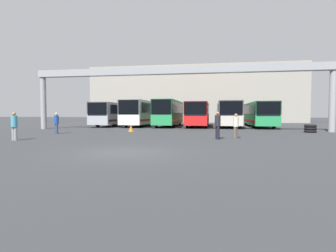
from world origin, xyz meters
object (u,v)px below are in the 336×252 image
at_px(bus_slot_0, 115,113).
at_px(traffic_cone, 131,128).
at_px(bus_slot_4, 228,113).
at_px(bus_slot_3, 198,113).
at_px(pedestrian_near_center, 218,125).
at_px(pedestrian_mid_right, 14,125).
at_px(bus_slot_1, 142,112).
at_px(bus_slot_2, 169,112).
at_px(bus_slot_5, 258,113).
at_px(pedestrian_near_left, 236,125).
at_px(tire_stack, 310,128).
at_px(pedestrian_far_center, 56,123).

xyz_separation_m(bus_slot_0, traffic_cone, (5.74, -10.88, -1.46)).
height_order(bus_slot_4, traffic_cone, bus_slot_4).
distance_m(bus_slot_3, pedestrian_near_center, 17.14).
bearing_deg(pedestrian_mid_right, traffic_cone, 62.94).
relative_size(bus_slot_3, bus_slot_4, 0.98).
relative_size(bus_slot_1, pedestrian_near_center, 6.17).
bearing_deg(bus_slot_2, bus_slot_5, 3.46).
bearing_deg(bus_slot_0, pedestrian_near_left, -47.27).
xyz_separation_m(pedestrian_near_left, tire_stack, (7.00, 6.75, -0.54)).
bearing_deg(bus_slot_2, bus_slot_3, 7.15).
relative_size(bus_slot_0, pedestrian_near_left, 6.82).
xyz_separation_m(pedestrian_mid_right, tire_stack, (20.90, 10.46, -0.59)).
bearing_deg(bus_slot_5, bus_slot_2, -176.54).
bearing_deg(pedestrian_far_center, pedestrian_mid_right, -47.35).
distance_m(pedestrian_near_center, traffic_cone, 9.90).
bearing_deg(bus_slot_4, bus_slot_0, -179.09).
bearing_deg(tire_stack, traffic_cone, -174.43).
height_order(pedestrian_mid_right, pedestrian_near_left, pedestrian_mid_right).
xyz_separation_m(bus_slot_0, bus_slot_5, (18.98, 0.33, -0.02)).
bearing_deg(traffic_cone, bus_slot_2, 80.03).
distance_m(bus_slot_1, bus_slot_4, 11.39).
relative_size(bus_slot_2, pedestrian_near_left, 6.40).
xyz_separation_m(bus_slot_4, pedestrian_near_left, (-0.34, -16.31, -0.90)).
xyz_separation_m(bus_slot_2, tire_stack, (14.25, -8.96, -1.57)).
bearing_deg(bus_slot_2, bus_slot_0, 177.30).
height_order(bus_slot_0, tire_stack, bus_slot_0).
relative_size(bus_slot_0, pedestrian_near_center, 6.32).
xyz_separation_m(bus_slot_1, bus_slot_2, (3.80, -0.22, 0.01)).
bearing_deg(pedestrian_far_center, bus_slot_2, 99.82).
bearing_deg(bus_slot_2, bus_slot_4, 4.51).
bearing_deg(bus_slot_4, bus_slot_1, -178.09).
xyz_separation_m(bus_slot_1, bus_slot_3, (7.59, 0.26, -0.16)).
xyz_separation_m(bus_slot_5, pedestrian_far_center, (-18.58, -14.76, -0.80)).
xyz_separation_m(pedestrian_mid_right, pedestrian_near_left, (13.90, 3.71, -0.05)).
bearing_deg(pedestrian_far_center, bus_slot_5, 75.35).
bearing_deg(pedestrian_near_center, tire_stack, 107.32).
distance_m(bus_slot_2, pedestrian_near_left, 17.33).
xyz_separation_m(pedestrian_far_center, pedestrian_near_left, (14.44, -1.64, -0.04)).
bearing_deg(traffic_cone, pedestrian_near_left, -29.67).
xyz_separation_m(bus_slot_2, bus_slot_5, (11.39, 0.69, -0.18)).
height_order(traffic_cone, tire_stack, tire_stack).
bearing_deg(bus_slot_2, pedestrian_near_center, -69.99).
bearing_deg(pedestrian_near_left, pedestrian_mid_right, -32.29).
bearing_deg(bus_slot_0, bus_slot_4, 0.91).
bearing_deg(bus_slot_1, bus_slot_5, 1.78).
relative_size(bus_slot_1, bus_slot_3, 0.96).
bearing_deg(bus_slot_4, pedestrian_near_left, -91.21).
bearing_deg(bus_slot_1, bus_slot_3, 1.95).
xyz_separation_m(bus_slot_0, bus_slot_1, (3.80, -0.14, 0.16)).
bearing_deg(pedestrian_mid_right, bus_slot_5, 49.40).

